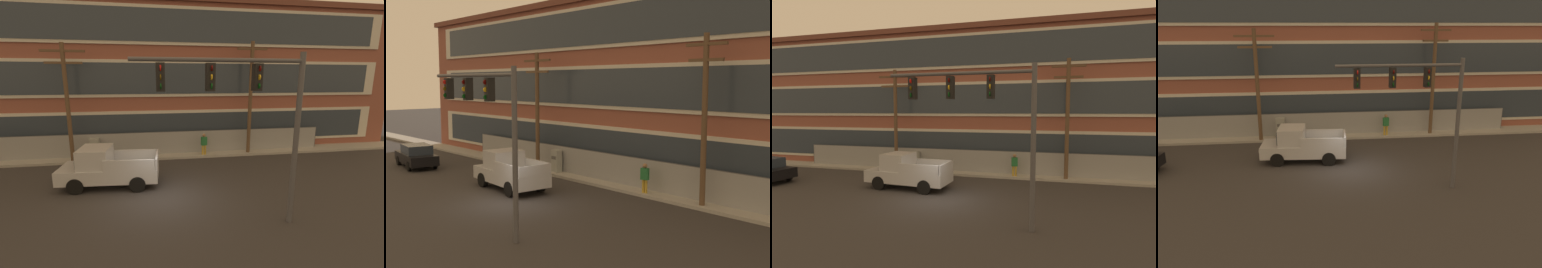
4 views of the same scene
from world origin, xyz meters
TOP-DOWN VIEW (x-y plane):
  - ground_plane at (0.00, 0.00)m, footprint 160.00×160.00m
  - sidewalk_building_side at (0.00, 6.65)m, footprint 80.00×1.74m
  - brick_mill_building at (-1.53, 13.35)m, footprint 42.07×12.26m
  - chain_link_fence at (-0.68, 6.84)m, footprint 26.31×0.06m
  - traffic_signal_mast at (2.91, -2.88)m, footprint 5.96×0.43m
  - pickup_truck_silver at (-2.75, 1.90)m, footprint 5.12×2.35m
  - utility_pole_near_corner at (-5.62, 6.01)m, footprint 2.58×0.26m
  - utility_pole_midblock at (6.61, 6.22)m, footprint 2.12×0.26m
  - electrical_cabinet at (-4.29, 6.47)m, footprint 0.60×0.46m
  - pedestrian_near_cabinet at (3.24, 6.13)m, footprint 0.44×0.32m

SIDE VIEW (x-z plane):
  - ground_plane at x=0.00m, z-range 0.00..0.00m
  - sidewalk_building_side at x=0.00m, z-range 0.00..0.16m
  - electrical_cabinet at x=-4.29m, z-range 0.00..1.54m
  - chain_link_fence at x=-0.68m, z-range 0.02..1.80m
  - pickup_truck_silver at x=-2.75m, z-range -0.07..2.00m
  - pedestrian_near_cabinet at x=3.24m, z-range 0.13..1.82m
  - utility_pole_near_corner at x=-5.62m, z-range 0.46..8.12m
  - utility_pole_midblock at x=6.61m, z-range 0.40..8.40m
  - traffic_signal_mast at x=2.91m, z-range 1.49..7.88m
  - brick_mill_building at x=-1.53m, z-range 0.01..11.08m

